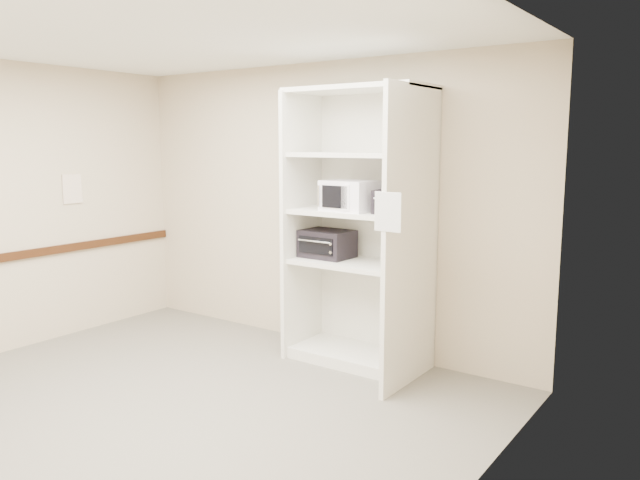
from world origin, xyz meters
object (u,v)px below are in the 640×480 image
Objects in this scene: shelving_unit at (363,238)px; toaster_oven_upper at (396,202)px; toaster_oven_lower at (327,244)px; microwave at (349,196)px.

shelving_unit is 0.48m from toaster_oven_upper.
toaster_oven_upper is at bearing -5.87° from shelving_unit.
toaster_oven_upper is 0.76× the size of toaster_oven_lower.
microwave is at bearing -14.06° from toaster_oven_lower.
shelving_unit is 5.55× the size of microwave.
shelving_unit is 0.40m from toaster_oven_lower.
microwave is (-0.10, -0.06, 0.37)m from shelving_unit.
toaster_oven_upper is at bearing -2.57° from toaster_oven_lower.
shelving_unit reaches higher than toaster_oven_upper.
toaster_oven_lower is (-0.39, 0.02, -0.09)m from shelving_unit.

